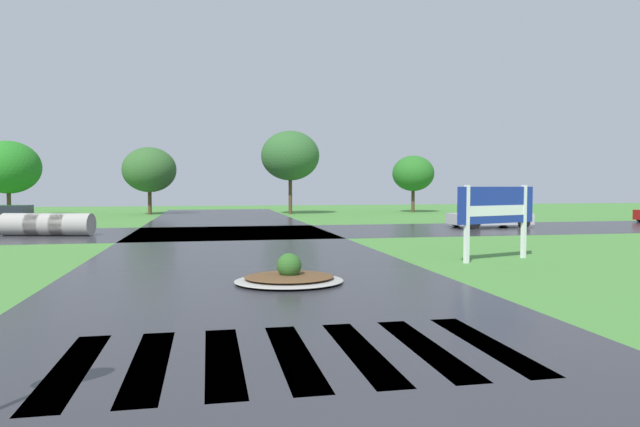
% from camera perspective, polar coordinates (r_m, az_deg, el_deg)
% --- Properties ---
extents(asphalt_roadway, '(9.10, 80.00, 0.01)m').
position_cam_1_polar(asphalt_roadway, '(13.54, -6.55, -6.53)').
color(asphalt_roadway, '#2B2B30').
rests_on(asphalt_roadway, ground).
extents(asphalt_cross_road, '(90.00, 8.19, 0.01)m').
position_cam_1_polar(asphalt_cross_road, '(26.99, -8.89, -1.89)').
color(asphalt_cross_road, '#2B2B30').
rests_on(asphalt_cross_road, ground).
extents(crosswalk_stripes, '(5.85, 2.96, 0.01)m').
position_cam_1_polar(crosswalk_stripes, '(7.58, -2.67, -13.99)').
color(crosswalk_stripes, white).
rests_on(crosswalk_stripes, ground).
extents(estate_billboard, '(2.87, 1.04, 2.22)m').
position_cam_1_polar(estate_billboard, '(17.39, 17.29, 0.45)').
color(estate_billboard, white).
rests_on(estate_billboard, ground).
extents(median_island, '(2.47, 2.18, 0.68)m').
position_cam_1_polar(median_island, '(12.87, -3.12, -6.40)').
color(median_island, '#9E9B93').
rests_on(median_island, ground).
extents(car_silver_hatch, '(4.19, 2.25, 1.22)m').
position_cam_1_polar(car_silver_hatch, '(31.21, 16.48, -0.28)').
color(car_silver_hatch, '#B7B7BF').
rests_on(car_silver_hatch, ground).
extents(drainage_pipe_stack, '(4.06, 1.89, 0.99)m').
position_cam_1_polar(drainage_pipe_stack, '(27.69, -25.67, -0.99)').
color(drainage_pipe_stack, '#9E9B93').
rests_on(drainage_pipe_stack, ground).
extents(background_treeline, '(45.04, 5.78, 6.42)m').
position_cam_1_polar(background_treeline, '(44.53, -18.11, 4.72)').
color(background_treeline, '#4C3823').
rests_on(background_treeline, ground).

